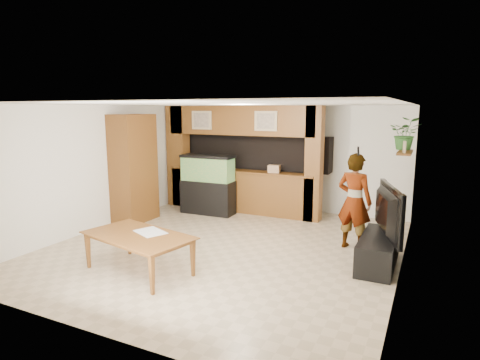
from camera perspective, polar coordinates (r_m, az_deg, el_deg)
The scene contains 20 objects.
floor at distance 7.55m, azimuth -1.96°, elevation -9.42°, with size 6.50×6.50×0.00m, color tan.
ceiling at distance 7.12m, azimuth -2.09°, elevation 10.72°, with size 6.50×6.50×0.00m, color white.
wall_back at distance 10.18m, azimuth 6.53°, elevation 3.11°, with size 6.00×6.00×0.00m, color white.
wall_left at distance 9.01m, azimuth -19.18°, elevation 1.72°, with size 6.50×6.50×0.00m, color white.
wall_right at distance 6.42m, azimuth 22.40°, elevation -1.63°, with size 6.50×6.50×0.00m, color white.
partition at distance 9.98m, azimuth 0.20°, elevation 3.11°, with size 4.20×0.99×2.60m.
wall_clock at distance 9.65m, azimuth -15.05°, elevation 6.04°, with size 0.05×0.25×0.25m.
wall_shelf at distance 8.30m, azimuth 22.41°, elevation 3.65°, with size 0.25×0.90×0.04m, color brown.
pantry_cabinet at distance 9.31m, azimuth -14.88°, elevation 1.60°, with size 0.60×0.98×2.41m, color brown.
trash_can at distance 9.51m, azimuth -13.76°, elevation -3.69°, with size 0.33×0.33×0.61m, color #B2B2B7.
aquarium at distance 9.73m, azimuth -4.58°, elevation -0.73°, with size 1.30×0.49×1.44m.
tv_stand at distance 6.99m, azimuth 19.07°, elevation -9.47°, with size 0.54×1.47×0.49m, color black.
television at distance 6.81m, azimuth 19.39°, elevation -4.23°, with size 1.44×0.19×0.83m, color black.
photo_frame at distance 8.02m, azimuth 22.35°, elevation 4.37°, with size 0.03×0.16×0.22m, color tan.
potted_plant at distance 8.60m, azimuth 22.50°, elevation 6.12°, with size 0.58×0.50×0.64m, color #2C6127.
person at distance 7.49m, azimuth 15.95°, elevation -2.97°, with size 0.64×0.42×1.76m, color tan.
microphone at distance 7.18m, azimuth 16.47°, elevation 3.96°, with size 0.04×0.04×0.16m, color black.
dining_table at distance 6.51m, azimuth -14.40°, elevation -10.14°, with size 1.73×0.96×0.61m, color brown.
newspaper_a at distance 6.51m, azimuth -12.63°, elevation -7.22°, with size 0.50×0.36×0.01m, color silver.
counter_box at distance 9.46m, azimuth 4.88°, elevation 1.58°, with size 0.27×0.18×0.18m, color #A57D5A.
Camera 1 is at (3.32, -6.30, 2.51)m, focal length 30.00 mm.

